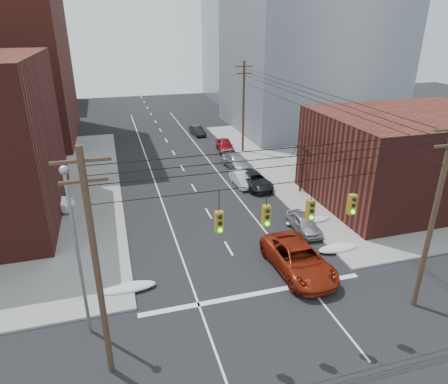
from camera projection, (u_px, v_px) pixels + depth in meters
ground at (304, 379)px, 18.35m from camera, size 160.00×160.00×0.00m
sidewalk_ne at (403, 155)px, 49.11m from camera, size 40.00×40.00×0.15m
building_brick_far at (0, 75)px, 74.68m from camera, size 22.00×18.00×12.00m
building_office at (310, 42)px, 57.97m from camera, size 22.00×20.00×25.00m
building_glass at (259, 44)px, 82.04m from camera, size 20.00×18.00×22.00m
building_storefront at (409, 158)px, 35.54m from camera, size 16.00×12.00×8.00m
utility_pole_left at (96, 267)px, 16.55m from camera, size 2.20×0.28×11.00m
utility_pole_right at (434, 216)px, 20.92m from camera, size 2.20×0.28×11.00m
utility_pole_far at (243, 106)px, 48.30m from camera, size 2.20×0.28×11.00m
traffic_signals at (289, 212)px, 18.19m from camera, size 17.00×0.42×2.02m
street_light at (76, 240)px, 19.04m from camera, size 0.44×0.44×9.32m
bare_tree at (302, 170)px, 37.57m from camera, size 2.09×2.20×4.93m
snow_nw at (127, 288)px, 24.32m from camera, size 3.50×1.08×0.42m
snow_ne at (338, 248)px, 28.56m from camera, size 3.00×1.08×0.42m
snow_east_far at (308, 221)px, 32.54m from camera, size 4.00×1.08×0.42m
red_pickup at (298, 259)px, 25.97m from camera, size 3.29×6.71×1.83m
parked_car_a at (304, 223)px, 31.11m from camera, size 1.64×4.04×1.37m
parked_car_b at (242, 179)px, 39.96m from camera, size 1.55×4.05×1.32m
parked_car_c at (255, 180)px, 39.46m from camera, size 2.73×5.23×1.41m
parked_car_d at (237, 161)px, 44.68m from camera, size 2.76×5.44×1.51m
parked_car_e at (225, 145)px, 50.36m from camera, size 2.39×4.82×1.58m
parked_car_f at (197, 131)px, 57.85m from camera, size 1.81×4.02×1.28m
lot_car_a at (43, 203)px, 33.97m from camera, size 5.02×2.84×1.57m
lot_car_b at (25, 180)px, 39.16m from camera, size 5.73×4.18×1.45m
lot_car_c at (2, 224)px, 30.59m from camera, size 5.21×3.11×1.42m
lot_car_d at (1, 190)px, 37.00m from camera, size 4.25×2.83×1.34m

